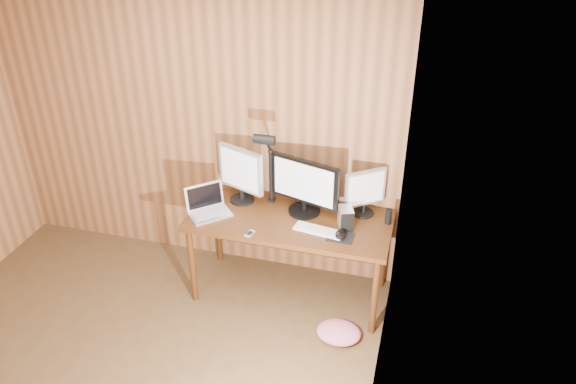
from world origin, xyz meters
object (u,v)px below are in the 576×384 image
at_px(keyboard, 319,230).
at_px(speaker, 388,217).
at_px(hard_drive, 346,218).
at_px(monitor_center, 305,186).
at_px(laptop, 208,206).
at_px(mouse, 341,234).
at_px(desk, 292,226).
at_px(phone, 250,234).
at_px(desk_lamp, 268,158).
at_px(monitor_left, 241,173).
at_px(monitor_right, 365,192).

height_order(keyboard, speaker, speaker).
bearing_deg(speaker, hard_drive, -156.54).
height_order(monitor_center, laptop, monitor_center).
relative_size(keyboard, mouse, 3.29).
height_order(desk, speaker, speaker).
relative_size(phone, desk_lamp, 0.14).
relative_size(monitor_center, desk_lamp, 0.81).
height_order(monitor_left, mouse, monitor_left).
bearing_deg(desk, desk_lamp, 165.38).
bearing_deg(hard_drive, desk_lamp, 149.69).
relative_size(desk, phone, 16.43).
bearing_deg(desk_lamp, phone, -95.19).
bearing_deg(desk_lamp, laptop, -156.64).
bearing_deg(desk, monitor_left, 168.85).
height_order(monitor_center, speaker, monitor_center).
bearing_deg(desk, keyboard, -36.09).
relative_size(desk, hard_drive, 9.17).
distance_m(keyboard, mouse, 0.18).
relative_size(desk, desk_lamp, 2.24).
relative_size(desk, keyboard, 4.05).
relative_size(mouse, desk_lamp, 0.17).
distance_m(laptop, speaker, 1.43).
relative_size(monitor_right, phone, 4.00).
bearing_deg(monitor_center, laptop, -147.62).
bearing_deg(monitor_right, keyboard, -168.31).
height_order(hard_drive, speaker, hard_drive).
relative_size(monitor_left, mouse, 3.97).
bearing_deg(mouse, desk_lamp, 146.74).
relative_size(monitor_center, phone, 5.95).
bearing_deg(monitor_left, laptop, -108.70).
relative_size(hard_drive, speaker, 1.42).
relative_size(mouse, speaker, 0.98).
distance_m(monitor_left, laptop, 0.38).
xyz_separation_m(hard_drive, speaker, (0.31, 0.14, -0.02)).
xyz_separation_m(monitor_right, hard_drive, (-0.11, -0.22, -0.13)).
bearing_deg(monitor_left, phone, -43.26).
bearing_deg(monitor_center, monitor_left, -167.12).
xyz_separation_m(monitor_center, hard_drive, (0.36, -0.13, -0.16)).
xyz_separation_m(monitor_right, desk_lamp, (-0.76, -0.09, 0.24)).
distance_m(desk, keyboard, 0.35).
relative_size(monitor_center, monitor_left, 1.22).
relative_size(phone, speaker, 0.79).
xyz_separation_m(monitor_right, mouse, (-0.12, -0.36, -0.18)).
bearing_deg(phone, keyboard, 31.91).
xyz_separation_m(monitor_center, keyboard, (0.17, -0.24, -0.23)).
relative_size(laptop, mouse, 3.28).
xyz_separation_m(laptop, desk_lamp, (0.44, 0.21, 0.39)).
bearing_deg(keyboard, monitor_right, 57.40).
distance_m(keyboard, phone, 0.52).
xyz_separation_m(keyboard, desk_lamp, (-0.47, 0.24, 0.43)).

